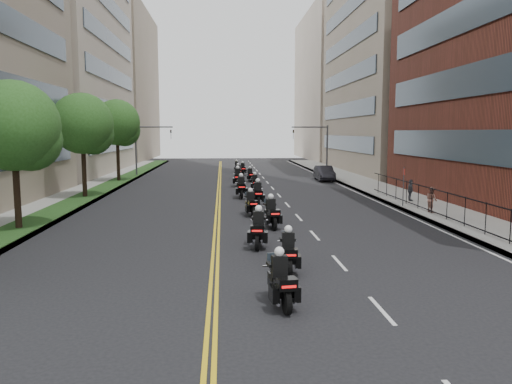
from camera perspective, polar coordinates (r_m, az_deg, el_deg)
ground at (r=13.90m, az=1.12°, el=-13.68°), size 160.00×160.00×0.00m
sidewalk_right at (r=40.46m, az=15.12°, el=-0.17°), size 4.00×90.00×0.15m
sidewalk_left at (r=39.77m, az=-19.67°, el=-0.45°), size 4.00×90.00×0.15m
grass_strip at (r=39.55m, az=-18.57°, el=-0.30°), size 2.00×90.00×0.04m
building_right_tan at (r=65.80m, az=16.93°, el=15.46°), size 15.11×28.00×30.00m
building_right_far at (r=94.08m, az=10.30°, el=11.74°), size 15.00×28.00×26.00m
building_left_mid at (r=65.55m, az=-23.40°, el=17.00°), size 16.11×28.00×34.00m
building_left_far at (r=93.67m, az=-17.07°, el=11.58°), size 16.00×28.00×26.00m
iron_fence at (r=28.04m, az=21.85°, el=-1.76°), size 0.05×28.00×1.50m
street_trees at (r=33.08m, az=-21.45°, el=6.86°), size 4.40×38.40×7.98m
traffic_signal_right at (r=56.00m, az=7.17°, el=5.64°), size 4.09×0.20×5.60m
traffic_signal_left at (r=55.61m, az=-12.60°, el=5.52°), size 4.09×0.20×5.60m
motorcycle_0 at (r=14.27m, az=2.80°, el=-10.33°), size 0.68×2.25×1.67m
motorcycle_1 at (r=17.60m, az=3.73°, el=-7.05°), size 0.56×2.21×1.63m
motorcycle_2 at (r=21.28m, az=0.27°, el=-4.43°), size 0.72×2.41×1.78m
motorcycle_3 at (r=25.51m, az=1.76°, el=-2.57°), size 0.68×2.35×1.74m
motorcycle_4 at (r=29.17m, az=-0.60°, el=-1.46°), size 0.66×2.20×1.63m
motorcycle_5 at (r=33.23m, az=0.21°, el=-0.31°), size 0.56×2.44×1.80m
motorcycle_6 at (r=36.99m, az=-1.70°, el=0.44°), size 0.57×2.49×1.84m
motorcycle_7 at (r=41.16m, az=-0.13°, el=0.97°), size 0.50×2.16×1.60m
motorcycle_8 at (r=44.76m, az=-2.10°, el=1.58°), size 0.59×2.53×1.87m
motorcycle_9 at (r=49.09m, az=-0.67°, el=1.90°), size 0.55×2.07×1.52m
motorcycle_10 at (r=52.36m, az=-2.05°, el=2.26°), size 0.58×2.23×1.64m
motorcycle_11 at (r=56.59m, az=-1.51°, el=2.58°), size 0.51×2.15×1.58m
motorcycle_12 at (r=60.63m, az=-2.22°, el=2.84°), size 0.47×2.06×1.52m
parked_sedan at (r=50.55m, az=7.80°, el=2.15°), size 1.73×4.59×1.50m
pedestrian_b at (r=31.26m, az=19.43°, el=-0.82°), size 0.69×0.82×1.50m
pedestrian_c at (r=35.83m, az=17.24°, el=0.19°), size 0.38×0.87×1.48m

